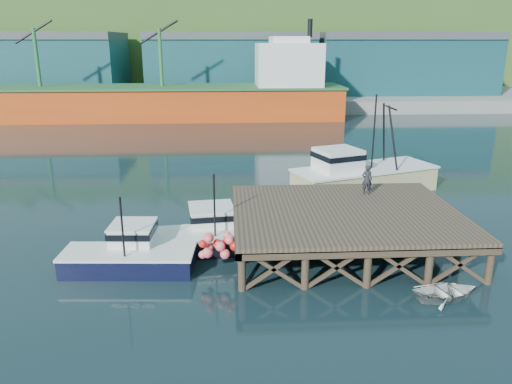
{
  "coord_description": "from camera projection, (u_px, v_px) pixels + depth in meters",
  "views": [
    {
      "loc": [
        -0.72,
        -24.98,
        10.81
      ],
      "look_at": [
        0.81,
        2.0,
        2.6
      ],
      "focal_mm": 35.0,
      "sensor_mm": 36.0,
      "label": 1
    }
  ],
  "objects": [
    {
      "name": "ground",
      "position": [
        243.0,
        249.0,
        27.04
      ],
      "size": [
        300.0,
        300.0,
        0.0
      ],
      "primitive_type": "plane",
      "color": "black",
      "rests_on": "ground"
    },
    {
      "name": "dinghy",
      "position": [
        447.0,
        292.0,
        21.77
      ],
      "size": [
        3.26,
        2.6,
        0.61
      ],
      "primitive_type": "imported",
      "rotation": [
        0.0,
        0.0,
        1.76
      ],
      "color": "silver",
      "rests_on": "ground"
    },
    {
      "name": "warehouse_right",
      "position": [
        399.0,
        66.0,
        88.87
      ],
      "size": [
        30.0,
        16.0,
        9.0
      ],
      "primitive_type": "cube",
      "color": "#185051",
      "rests_on": "far_quay"
    },
    {
      "name": "hillside",
      "position": [
        230.0,
        40.0,
        119.38
      ],
      "size": [
        220.0,
        50.0,
        22.0
      ],
      "primitive_type": "cube",
      "color": "#2D511E",
      "rests_on": "ground"
    },
    {
      "name": "wharf",
      "position": [
        346.0,
        214.0,
        26.6
      ],
      "size": [
        12.0,
        10.0,
        2.62
      ],
      "color": "brown",
      "rests_on": "ground"
    },
    {
      "name": "cargo_ship",
      "position": [
        173.0,
        95.0,
        71.48
      ],
      "size": [
        55.5,
        10.0,
        13.75
      ],
      "color": "#D04613",
      "rests_on": "ground"
    },
    {
      "name": "warehouse_mid",
      "position": [
        231.0,
        67.0,
        87.25
      ],
      "size": [
        28.0,
        16.0,
        9.0
      ],
      "primitive_type": "cube",
      "color": "#185051",
      "rests_on": "far_quay"
    },
    {
      "name": "dockworker",
      "position": [
        367.0,
        180.0,
        29.27
      ],
      "size": [
        0.64,
        0.43,
        1.74
      ],
      "primitive_type": "imported",
      "rotation": [
        0.0,
        0.0,
        3.12
      ],
      "color": "black",
      "rests_on": "wharf"
    },
    {
      "name": "trawler",
      "position": [
        362.0,
        172.0,
        36.9
      ],
      "size": [
        11.41,
        7.25,
        7.19
      ],
      "rotation": [
        0.0,
        0.0,
        0.35
      ],
      "color": "#CDC384",
      "rests_on": "ground"
    },
    {
      "name": "boat_navy",
      "position": [
        130.0,
        253.0,
        24.5
      ],
      "size": [
        6.52,
        3.61,
        4.0
      ],
      "rotation": [
        0.0,
        0.0,
        -0.06
      ],
      "color": "black",
      "rests_on": "ground"
    },
    {
      "name": "far_quay",
      "position": [
        231.0,
        95.0,
        93.62
      ],
      "size": [
        160.0,
        40.0,
        2.0
      ],
      "primitive_type": "cube",
      "color": "gray",
      "rests_on": "ground"
    },
    {
      "name": "warehouse_left",
      "position": [
        27.0,
        67.0,
        85.36
      ],
      "size": [
        32.0,
        16.0,
        9.0
      ],
      "primitive_type": "cube",
      "color": "#185051",
      "rests_on": "far_quay"
    },
    {
      "name": "boat_black",
      "position": [
        213.0,
        233.0,
        27.02
      ],
      "size": [
        7.38,
        6.15,
        4.4
      ],
      "rotation": [
        0.0,
        0.0,
        0.12
      ],
      "color": "black",
      "rests_on": "ground"
    }
  ]
}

